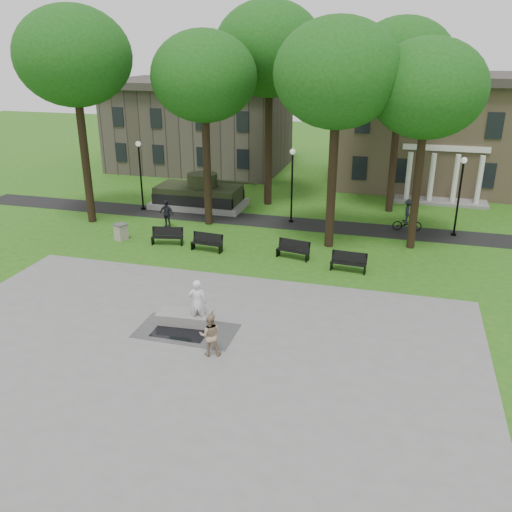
{
  "coord_description": "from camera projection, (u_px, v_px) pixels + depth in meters",
  "views": [
    {
      "loc": [
        7.21,
        -20.56,
        10.79
      ],
      "look_at": [
        0.86,
        2.43,
        1.4
      ],
      "focal_mm": 38.0,
      "sensor_mm": 36.0,
      "label": 1
    }
  ],
  "objects": [
    {
      "name": "tree_0",
      "position": [
        73.0,
        57.0,
        31.55
      ],
      "size": [
        6.8,
        6.8,
        12.97
      ],
      "color": "black",
      "rests_on": "ground"
    },
    {
      "name": "pedestrian_walker",
      "position": [
        167.0,
        214.0,
        33.73
      ],
      "size": [
        1.1,
        0.65,
        1.76
      ],
      "primitive_type": "imported",
      "rotation": [
        0.0,
        0.0,
        -0.23
      ],
      "color": "black",
      "rests_on": "ground"
    },
    {
      "name": "tree_5",
      "position": [
        403.0,
        62.0,
        33.83
      ],
      "size": [
        6.4,
        6.4,
        12.44
      ],
      "color": "black",
      "rests_on": "ground"
    },
    {
      "name": "concrete_block",
      "position": [
        184.0,
        317.0,
        22.35
      ],
      "size": [
        2.27,
        1.16,
        0.45
      ],
      "primitive_type": "cube",
      "rotation": [
        0.0,
        0.0,
        0.07
      ],
      "color": "gray",
      "rests_on": "plaza"
    },
    {
      "name": "building_right",
      "position": [
        444.0,
        129.0,
        43.43
      ],
      "size": [
        17.0,
        12.0,
        8.6
      ],
      "color": "#9E8460",
      "rests_on": "ground"
    },
    {
      "name": "park_bench_0",
      "position": [
        168.0,
        235.0,
        31.02
      ],
      "size": [
        1.85,
        0.84,
        1.0
      ],
      "rotation": [
        0.0,
        0.0,
        0.18
      ],
      "color": "black",
      "rests_on": "ground"
    },
    {
      "name": "tree_3",
      "position": [
        428.0,
        89.0,
        27.57
      ],
      "size": [
        6.0,
        6.0,
        11.19
      ],
      "color": "black",
      "rests_on": "ground"
    },
    {
      "name": "skateboard",
      "position": [
        199.0,
        324.0,
        22.25
      ],
      "size": [
        0.8,
        0.36,
        0.07
      ],
      "primitive_type": "cube",
      "rotation": [
        0.0,
        0.0,
        0.21
      ],
      "color": "brown",
      "rests_on": "plaza"
    },
    {
      "name": "tank_monument",
      "position": [
        199.0,
        195.0,
        38.02
      ],
      "size": [
        7.45,
        3.4,
        2.4
      ],
      "color": "gray",
      "rests_on": "ground"
    },
    {
      "name": "skateboarder",
      "position": [
        198.0,
        303.0,
        21.89
      ],
      "size": [
        0.82,
        0.63,
        2.0
      ],
      "primitive_type": "imported",
      "rotation": [
        0.0,
        0.0,
        3.37
      ],
      "color": "silver",
      "rests_on": "plaza"
    },
    {
      "name": "puddle",
      "position": [
        180.0,
        333.0,
        21.62
      ],
      "size": [
        2.2,
        1.2,
        0.0
      ],
      "primitive_type": "cube",
      "color": "black",
      "rests_on": "plaza"
    },
    {
      "name": "plaza",
      "position": [
        179.0,
        361.0,
        19.69
      ],
      "size": [
        22.0,
        16.0,
        0.02
      ],
      "primitive_type": "cube",
      "color": "gray",
      "rests_on": "ground"
    },
    {
      "name": "building_left",
      "position": [
        201.0,
        128.0,
        49.35
      ],
      "size": [
        15.0,
        10.0,
        7.2
      ],
      "primitive_type": "cube",
      "color": "#4C443D",
      "rests_on": "ground"
    },
    {
      "name": "park_bench_2",
      "position": [
        293.0,
        249.0,
        29.0
      ],
      "size": [
        1.85,
        0.87,
        1.0
      ],
      "rotation": [
        0.0,
        0.0,
        -0.2
      ],
      "color": "black",
      "rests_on": "ground"
    },
    {
      "name": "cyclist",
      "position": [
        408.0,
        218.0,
        33.16
      ],
      "size": [
        1.83,
        1.06,
        1.99
      ],
      "rotation": [
        0.0,
        0.0,
        1.71
      ],
      "color": "black",
      "rests_on": "ground"
    },
    {
      "name": "friend_watching",
      "position": [
        210.0,
        335.0,
        19.82
      ],
      "size": [
        0.95,
        0.84,
        1.65
      ],
      "primitive_type": "imported",
      "rotation": [
        0.0,
        0.0,
        3.45
      ],
      "color": "tan",
      "rests_on": "plaza"
    },
    {
      "name": "park_bench_1",
      "position": [
        207.0,
        242.0,
        30.04
      ],
      "size": [
        1.83,
        0.69,
        1.0
      ],
      "rotation": [
        0.0,
        0.0,
        -0.09
      ],
      "color": "black",
      "rests_on": "ground"
    },
    {
      "name": "lamp_left",
      "position": [
        140.0,
        170.0,
        36.67
      ],
      "size": [
        0.36,
        0.36,
        4.73
      ],
      "color": "black",
      "rests_on": "ground"
    },
    {
      "name": "ground",
      "position": [
        223.0,
        302.0,
        24.18
      ],
      "size": [
        120.0,
        120.0,
        0.0
      ],
      "primitive_type": "plane",
      "color": "#235814",
      "rests_on": "ground"
    },
    {
      "name": "footpath",
      "position": [
        282.0,
        222.0,
        34.94
      ],
      "size": [
        44.0,
        2.6,
        0.01
      ],
      "primitive_type": "cube",
      "color": "black",
      "rests_on": "ground"
    },
    {
      "name": "tree_4",
      "position": [
        269.0,
        50.0,
        35.22
      ],
      "size": [
        7.2,
        7.2,
        13.5
      ],
      "color": "black",
      "rests_on": "ground"
    },
    {
      "name": "park_bench_3",
      "position": [
        349.0,
        261.0,
        27.34
      ],
      "size": [
        1.83,
        0.65,
        1.0
      ],
      "rotation": [
        0.0,
        0.0,
        -0.07
      ],
      "color": "black",
      "rests_on": "ground"
    },
    {
      "name": "tree_2",
      "position": [
        338.0,
        74.0,
        27.53
      ],
      "size": [
        6.6,
        6.6,
        12.16
      ],
      "color": "black",
      "rests_on": "ground"
    },
    {
      "name": "trash_bin",
      "position": [
        121.0,
        232.0,
        31.74
      ],
      "size": [
        0.86,
        0.86,
        0.96
      ],
      "rotation": [
        0.0,
        0.0,
        -0.39
      ],
      "color": "gray",
      "rests_on": "ground"
    },
    {
      "name": "lamp_mid",
      "position": [
        292.0,
        180.0,
        34.07
      ],
      "size": [
        0.36,
        0.36,
        4.73
      ],
      "color": "black",
      "rests_on": "ground"
    },
    {
      "name": "lamp_right",
      "position": [
        460.0,
        190.0,
        31.59
      ],
      "size": [
        0.36,
        0.36,
        4.73
      ],
      "color": "black",
      "rests_on": "ground"
    },
    {
      "name": "tree_1",
      "position": [
        204.0,
        77.0,
        31.43
      ],
      "size": [
        6.2,
        6.2,
        11.63
      ],
      "color": "black",
      "rests_on": "ground"
    }
  ]
}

